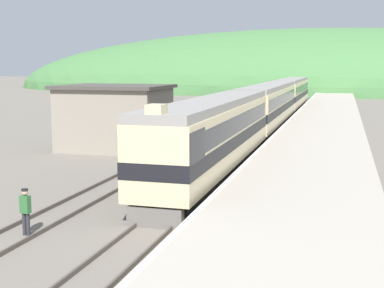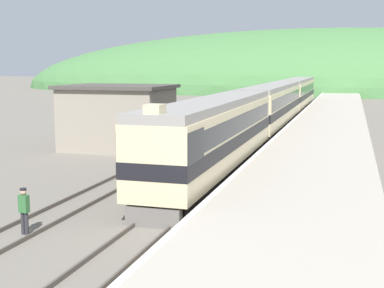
{
  "view_description": "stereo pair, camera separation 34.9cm",
  "coord_description": "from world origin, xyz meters",
  "px_view_note": "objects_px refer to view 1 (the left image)",
  "views": [
    {
      "loc": [
        6.67,
        -0.94,
        6.1
      ],
      "look_at": [
        0.11,
        22.24,
        2.52
      ],
      "focal_mm": 50.0,
      "sensor_mm": 36.0,
      "label": 1
    },
    {
      "loc": [
        7.01,
        -0.85,
        6.1
      ],
      "look_at": [
        0.11,
        22.24,
        2.52
      ],
      "focal_mm": 50.0,
      "sensor_mm": 36.0,
      "label": 2
    }
  ],
  "objects_px": {
    "express_train_lead_car": "(214,135)",
    "carriage_third": "(292,93)",
    "carriage_second": "(269,106)",
    "track_worker": "(25,209)"
  },
  "relations": [
    {
      "from": "express_train_lead_car",
      "to": "carriage_third",
      "type": "distance_m",
      "value": 45.05
    },
    {
      "from": "carriage_second",
      "to": "track_worker",
      "type": "xyz_separation_m",
      "value": [
        -4.15,
        -33.65,
        -1.35
      ]
    },
    {
      "from": "express_train_lead_car",
      "to": "track_worker",
      "type": "height_order",
      "value": "express_train_lead_car"
    },
    {
      "from": "express_train_lead_car",
      "to": "carriage_third",
      "type": "height_order",
      "value": "express_train_lead_car"
    },
    {
      "from": "express_train_lead_car",
      "to": "carriage_second",
      "type": "relative_size",
      "value": 0.89
    },
    {
      "from": "carriage_second",
      "to": "carriage_third",
      "type": "relative_size",
      "value": 1.0
    },
    {
      "from": "track_worker",
      "to": "express_train_lead_car",
      "type": "bearing_deg",
      "value": 70.34
    },
    {
      "from": "carriage_second",
      "to": "carriage_third",
      "type": "height_order",
      "value": "same"
    },
    {
      "from": "express_train_lead_car",
      "to": "carriage_second",
      "type": "height_order",
      "value": "express_train_lead_car"
    },
    {
      "from": "carriage_second",
      "to": "express_train_lead_car",
      "type": "bearing_deg",
      "value": -90.0
    }
  ]
}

